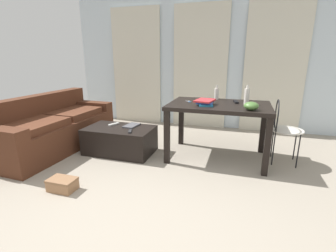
# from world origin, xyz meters

# --- Properties ---
(ground_plane) EXTENTS (7.89, 7.89, 0.00)m
(ground_plane) POSITION_xyz_m (0.00, 1.24, 0.00)
(ground_plane) COLOR gray
(wall_back) EXTENTS (5.26, 0.10, 2.54)m
(wall_back) POSITION_xyz_m (0.00, 3.29, 1.27)
(wall_back) COLOR silver
(wall_back) RESTS_ON ground
(curtains) EXTENTS (3.74, 0.03, 2.33)m
(curtains) POSITION_xyz_m (0.00, 3.20, 1.17)
(curtains) COLOR beige
(curtains) RESTS_ON ground
(couch) EXTENTS (0.89, 2.03, 0.81)m
(couch) POSITION_xyz_m (-1.93, 1.29, 0.32)
(couch) COLOR #4C2819
(couch) RESTS_ON ground
(coffee_table) EXTENTS (0.98, 0.59, 0.38)m
(coffee_table) POSITION_xyz_m (-0.85, 1.42, 0.19)
(coffee_table) COLOR black
(coffee_table) RESTS_ON ground
(craft_table) EXTENTS (1.33, 0.88, 0.77)m
(craft_table) POSITION_xyz_m (0.55, 1.65, 0.67)
(craft_table) COLOR black
(craft_table) RESTS_ON ground
(wire_chair) EXTENTS (0.41, 0.42, 0.85)m
(wire_chair) POSITION_xyz_m (1.36, 1.74, 0.53)
(wire_chair) COLOR silver
(wire_chair) RESTS_ON ground
(bottle_near) EXTENTS (0.06, 0.06, 0.25)m
(bottle_near) POSITION_xyz_m (0.89, 1.71, 0.88)
(bottle_near) COLOR beige
(bottle_near) RESTS_ON craft_table
(bottle_far) EXTENTS (0.06, 0.06, 0.21)m
(bottle_far) POSITION_xyz_m (0.47, 1.99, 0.86)
(bottle_far) COLOR beige
(bottle_far) RESTS_ON craft_table
(bowl) EXTENTS (0.17, 0.17, 0.10)m
(bowl) POSITION_xyz_m (0.95, 1.36, 0.82)
(bowl) COLOR #477033
(bowl) RESTS_ON craft_table
(book_stack) EXTENTS (0.27, 0.32, 0.07)m
(book_stack) POSITION_xyz_m (0.37, 1.52, 0.81)
(book_stack) COLOR #1E668C
(book_stack) RESTS_ON craft_table
(tv_remote_on_table) EXTENTS (0.08, 0.18, 0.02)m
(tv_remote_on_table) POSITION_xyz_m (0.76, 1.81, 0.78)
(tv_remote_on_table) COLOR black
(tv_remote_on_table) RESTS_ON craft_table
(scissors) EXTENTS (0.10, 0.12, 0.00)m
(scissors) POSITION_xyz_m (0.12, 1.69, 0.77)
(scissors) COLOR #9EA0A5
(scissors) RESTS_ON craft_table
(tv_remote_primary) EXTENTS (0.11, 0.19, 0.02)m
(tv_remote_primary) POSITION_xyz_m (-1.00, 1.53, 0.39)
(tv_remote_primary) COLOR #B7B7B2
(tv_remote_primary) RESTS_ON coffee_table
(tv_remote_secondary) EXTENTS (0.10, 0.16, 0.02)m
(tv_remote_secondary) POSITION_xyz_m (-0.61, 1.28, 0.39)
(tv_remote_secondary) COLOR #232326
(tv_remote_secondary) RESTS_ON coffee_table
(magazine) EXTENTS (0.20, 0.29, 0.02)m
(magazine) POSITION_xyz_m (-0.71, 1.54, 0.39)
(magazine) COLOR #4C4C51
(magazine) RESTS_ON coffee_table
(shoebox) EXTENTS (0.29, 0.19, 0.13)m
(shoebox) POSITION_xyz_m (-0.94, 0.26, 0.07)
(shoebox) COLOR #996B47
(shoebox) RESTS_ON ground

